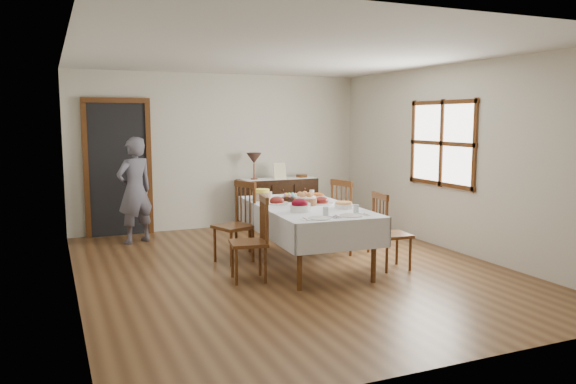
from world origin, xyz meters
name	(u,v)px	position (x,y,z in m)	size (l,w,h in m)	color
ground	(291,269)	(0.00, 0.00, 0.00)	(6.00, 6.00, 0.00)	brown
room_shell	(267,135)	(-0.15, 0.42, 1.64)	(5.02, 6.02, 2.65)	silver
dining_table	(306,213)	(0.23, 0.08, 0.68)	(1.26, 2.30, 0.77)	silver
chair_left_near	(253,238)	(-0.60, -0.27, 0.49)	(0.47, 0.47, 0.98)	#4D2911
chair_left_far	(237,221)	(-0.49, 0.63, 0.53)	(0.56, 0.56, 1.04)	#4D2911
chair_right_near	(389,231)	(1.10, -0.48, 0.48)	(0.43, 0.43, 0.95)	#4D2911
chair_right_far	(348,216)	(1.07, 0.48, 0.52)	(0.52, 0.52, 1.02)	#4D2911
sideboard	(277,202)	(0.92, 2.72, 0.41)	(1.37, 0.50, 0.82)	black
person	(135,187)	(-1.55, 2.28, 0.85)	(0.53, 0.34, 1.69)	#585664
bread_basket	(305,200)	(0.25, 0.12, 0.84)	(0.29, 0.29, 0.17)	brown
egg_basket	(290,198)	(0.21, 0.51, 0.81)	(0.25, 0.25, 0.11)	black
ham_platter_a	(277,202)	(-0.05, 0.35, 0.80)	(0.31, 0.31, 0.11)	white
ham_platter_b	(321,202)	(0.48, 0.13, 0.80)	(0.31, 0.31, 0.11)	white
beet_bowl	(300,206)	(-0.03, -0.33, 0.84)	(0.23, 0.23, 0.15)	white
carrot_bowl	(317,197)	(0.58, 0.47, 0.81)	(0.21, 0.21, 0.09)	white
pineapple_bowl	(262,195)	(-0.10, 0.75, 0.84)	(0.26, 0.26, 0.15)	tan
casserole_dish	(344,205)	(0.57, -0.29, 0.81)	(0.23, 0.23, 0.08)	white
butter_dish	(304,206)	(0.11, -0.12, 0.81)	(0.14, 0.10, 0.07)	white
setting_left	(321,216)	(0.02, -0.79, 0.79)	(0.43, 0.31, 0.10)	white
setting_right	(352,213)	(0.42, -0.77, 0.79)	(0.43, 0.31, 0.10)	white
glass_far_a	(270,195)	(0.06, 0.86, 0.82)	(0.06, 0.06, 0.09)	silver
glass_far_b	(312,193)	(0.66, 0.80, 0.82)	(0.07, 0.07, 0.09)	silver
runner	(279,178)	(0.94, 2.72, 0.82)	(1.30, 0.35, 0.01)	white
table_lamp	(254,159)	(0.49, 2.70, 1.17)	(0.26, 0.26, 0.46)	brown
picture_frame	(280,171)	(0.94, 2.66, 0.96)	(0.22, 0.08, 0.28)	beige
deco_bowl	(302,176)	(1.39, 2.72, 0.85)	(0.20, 0.20, 0.06)	#4D2911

